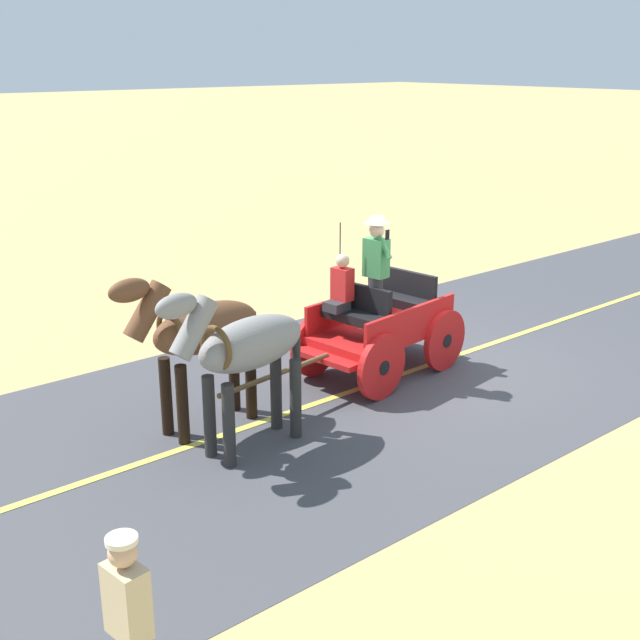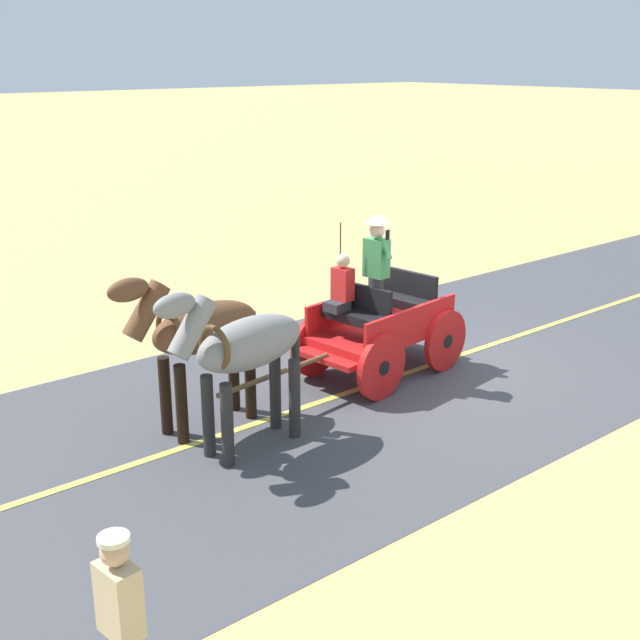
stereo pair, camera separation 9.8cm
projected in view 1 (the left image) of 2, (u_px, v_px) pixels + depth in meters
ground_plane at (426, 366)px, 12.72m from camera, size 200.00×200.00×0.00m
road_surface at (426, 366)px, 12.72m from camera, size 6.27×160.00×0.01m
road_centre_stripe at (426, 366)px, 12.72m from camera, size 0.12×160.00×0.00m
horse_drawn_carriage at (377, 323)px, 12.18m from camera, size 1.70×4.51×2.50m
horse_near_side at (245, 349)px, 9.65m from camera, size 0.72×2.14×2.21m
horse_off_side at (200, 333)px, 10.21m from camera, size 0.66×2.13×2.21m
pedestrian_walking at (130, 633)px, 5.55m from camera, size 0.34×0.24×1.65m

